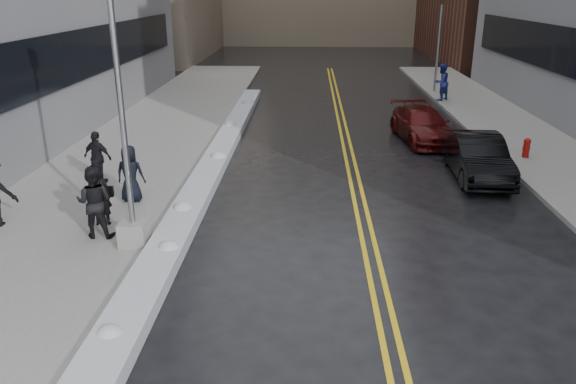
# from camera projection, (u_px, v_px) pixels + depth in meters

# --- Properties ---
(ground) EXTENTS (160.00, 160.00, 0.00)m
(ground) POSITION_uv_depth(u_px,v_px,m) (262.00, 294.00, 11.87)
(ground) COLOR black
(ground) RESTS_ON ground
(sidewalk_west) EXTENTS (5.50, 50.00, 0.15)m
(sidewalk_west) POSITION_uv_depth(u_px,v_px,m) (134.00, 155.00, 21.44)
(sidewalk_west) COLOR gray
(sidewalk_west) RESTS_ON ground
(sidewalk_east) EXTENTS (4.00, 50.00, 0.15)m
(sidewalk_east) POSITION_uv_depth(u_px,v_px,m) (552.00, 159.00, 20.86)
(sidewalk_east) COLOR gray
(sidewalk_east) RESTS_ON ground
(lane_line_left) EXTENTS (0.12, 50.00, 0.01)m
(lane_line_left) POSITION_uv_depth(u_px,v_px,m) (346.00, 159.00, 21.17)
(lane_line_left) COLOR gold
(lane_line_left) RESTS_ON ground
(lane_line_right) EXTENTS (0.12, 50.00, 0.01)m
(lane_line_right) POSITION_uv_depth(u_px,v_px,m) (354.00, 159.00, 21.16)
(lane_line_right) COLOR gold
(lane_line_right) RESTS_ON ground
(snow_ridge) EXTENTS (0.90, 30.00, 0.34)m
(snow_ridge) POSITION_uv_depth(u_px,v_px,m) (211.00, 169.00, 19.41)
(snow_ridge) COLOR silver
(snow_ridge) RESTS_ON ground
(lamppost) EXTENTS (0.65, 0.65, 7.62)m
(lamppost) POSITION_uv_depth(u_px,v_px,m) (126.00, 151.00, 13.00)
(lamppost) COLOR gray
(lamppost) RESTS_ON sidewalk_west
(fire_hydrant) EXTENTS (0.26, 0.26, 0.73)m
(fire_hydrant) POSITION_uv_depth(u_px,v_px,m) (527.00, 147.00, 20.74)
(fire_hydrant) COLOR maroon
(fire_hydrant) RESTS_ON sidewalk_east
(traffic_signal) EXTENTS (0.16, 0.20, 6.00)m
(traffic_signal) POSITION_uv_depth(u_px,v_px,m) (439.00, 36.00, 32.91)
(traffic_signal) COLOR gray
(traffic_signal) RESTS_ON sidewalk_east
(pedestrian_fedora) EXTENTS (0.65, 0.51, 1.60)m
(pedestrian_fedora) POSITION_uv_depth(u_px,v_px,m) (100.00, 196.00, 14.70)
(pedestrian_fedora) COLOR black
(pedestrian_fedora) RESTS_ON sidewalk_west
(pedestrian_b) EXTENTS (0.91, 0.71, 1.85)m
(pedestrian_b) POSITION_uv_depth(u_px,v_px,m) (94.00, 202.00, 13.96)
(pedestrian_b) COLOR black
(pedestrian_b) RESTS_ON sidewalk_west
(pedestrian_c) EXTENTS (0.84, 0.56, 1.68)m
(pedestrian_c) POSITION_uv_depth(u_px,v_px,m) (130.00, 174.00, 16.33)
(pedestrian_c) COLOR black
(pedestrian_c) RESTS_ON sidewalk_west
(pedestrian_d) EXTENTS (1.07, 0.69, 1.70)m
(pedestrian_d) POSITION_uv_depth(u_px,v_px,m) (98.00, 157.00, 17.87)
(pedestrian_d) COLOR black
(pedestrian_d) RESTS_ON sidewalk_west
(pedestrian_east) EXTENTS (1.23, 1.19, 2.00)m
(pedestrian_east) POSITION_uv_depth(u_px,v_px,m) (441.00, 82.00, 31.01)
(pedestrian_east) COLOR navy
(pedestrian_east) RESTS_ON sidewalk_east
(car_black) EXTENTS (1.69, 4.51, 1.47)m
(car_black) POSITION_uv_depth(u_px,v_px,m) (477.00, 157.00, 18.85)
(car_black) COLOR black
(car_black) RESTS_ON ground
(car_maroon) EXTENTS (2.43, 4.84, 1.35)m
(car_maroon) POSITION_uv_depth(u_px,v_px,m) (422.00, 125.00, 23.46)
(car_maroon) COLOR #450B0B
(car_maroon) RESTS_ON ground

